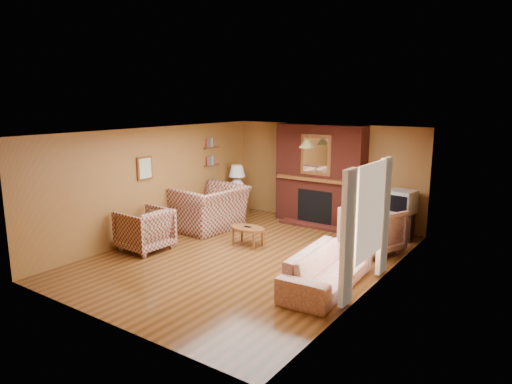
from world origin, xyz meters
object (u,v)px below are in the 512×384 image
Objects in this scene: plaid_armchair at (145,229)px; tv_stand at (400,226)px; plaid_loveseat at (209,208)px; side_table at (237,203)px; floral_sofa at (327,269)px; crt_tv at (401,202)px; coffee_table at (248,230)px; fireplace at (320,175)px; table_lamp at (237,177)px; floral_armchair at (372,229)px.

plaid_armchair is 5.41m from tv_stand.
plaid_loveseat is 2.49× the size of side_table.
floral_sofa is 3.29m from crt_tv.
coffee_table is 3.36m from crt_tv.
fireplace is at bearing 80.95° from coffee_table.
table_lamp is at bearing 50.76° from floral_sofa.
side_table is at bearing 131.86° from coffee_table.
plaid_loveseat reaches higher than plaid_armchair.
fireplace is at bearing 155.26° from plaid_armchair.
coffee_table is at bearing 63.36° from floral_sofa.
fireplace is 4.06× the size of crt_tv.
plaid_armchair is at bearing -143.03° from tv_stand.
side_table is (-2.10, -0.53, -0.87)m from fireplace.
plaid_armchair is 3.34m from table_lamp.
floral_armchair is at bearing -104.92° from tv_stand.
floral_sofa is at bearing -23.30° from coffee_table.
tv_stand is (4.00, 3.64, -0.13)m from plaid_armchair.
fireplace is 3.08× the size of coffee_table.
plaid_armchair is 1.57× the size of crt_tv.
plaid_loveseat is at bearing -79.97° from table_lamp.
fireplace is 2.24m from tv_stand.
plaid_loveseat is at bearing 33.16° from floral_armchair.
crt_tv is at bearing -95.32° from tv_stand.
floral_sofa is 3.25m from tv_stand.
tv_stand is 0.54m from crt_tv.
side_table is 4.16m from tv_stand.
side_table is (-4.00, 2.90, 0.01)m from floral_sofa.
fireplace reaches higher than coffee_table.
plaid_armchair is 3.29m from side_table.
plaid_loveseat reaches higher than tv_stand.
table_lamp is 1.20× the size of tv_stand.
floral_sofa is at bearing -35.90° from table_lamp.
plaid_armchair is at bearing -117.03° from fireplace.
floral_armchair is at bearing -99.65° from crt_tv.
table_lamp is (-2.10, -0.53, -0.17)m from fireplace.
crt_tv reaches higher than floral_sofa.
tv_stand reaches higher than coffee_table.
crt_tv is (2.44, 2.25, 0.49)m from coffee_table.
table_lamp is (-0.25, 1.41, 0.51)m from plaid_loveseat.
crt_tv is (2.05, -0.19, -0.35)m from fireplace.
plaid_loveseat is 4.04m from floral_sofa.
tv_stand is at bearing -5.99° from floral_sofa.
crt_tv is (3.90, 1.76, 0.33)m from plaid_loveseat.
side_table is at bearing 12.33° from floral_armchair.
plaid_armchair is 0.45× the size of floral_sofa.
side_table is (-3.96, 0.79, -0.14)m from floral_armchair.
tv_stand is (2.44, 2.26, -0.05)m from coffee_table.
plaid_loveseat is 1.67× the size of plaid_armchair.
fireplace is at bearing 14.29° from side_table.
plaid_loveseat is 1.88m from plaid_armchair.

